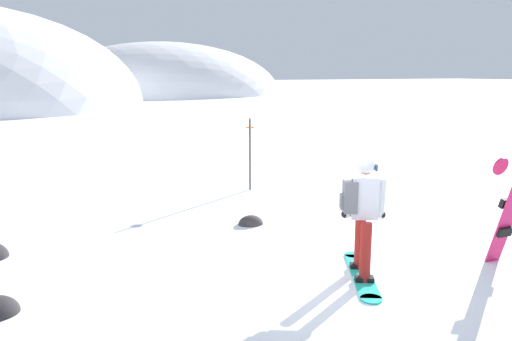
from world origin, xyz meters
The scene contains 6 objects.
ground_plane centered at (0.00, 0.00, 0.00)m, with size 300.00×300.00×0.00m, color white.
ridge_peak_far centered at (11.40, 58.53, 0.00)m, with size 29.91×26.92×12.89m.
snowboarder_main centered at (0.52, -0.22, 0.92)m, with size 0.96×1.68×1.71m.
spare_snowboard centered at (2.70, -0.71, 0.81)m, with size 0.28×0.47×1.60m.
piste_marker_near centered at (1.14, 5.28, 1.02)m, with size 0.20×0.20×1.78m.
rock_small centered at (0.06, 2.65, 0.00)m, with size 0.48×0.41×0.33m.
Camera 1 is at (-3.50, -5.85, 2.83)m, focal length 35.72 mm.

